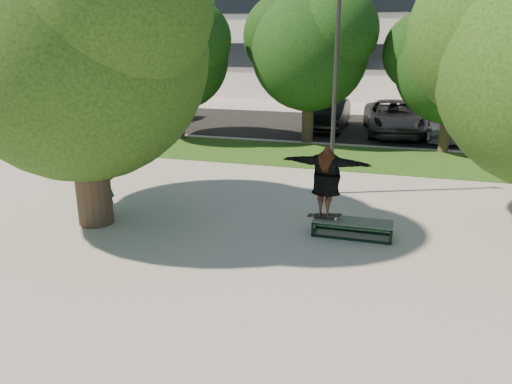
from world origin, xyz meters
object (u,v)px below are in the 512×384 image
(tree_left, at_px, (76,35))
(car_grey, at_px, (394,117))
(lamppost, at_px, (335,84))
(bystander, at_px, (105,185))
(car_dark, at_px, (330,115))
(car_silver_b, at_px, (445,123))
(car_silver_a, at_px, (167,109))
(grind_box, at_px, (352,228))

(tree_left, xyz_separation_m, car_grey, (6.79, 13.83, -3.67))
(lamppost, relative_size, bystander, 3.98)
(car_dark, bearing_deg, car_silver_b, -4.34)
(tree_left, relative_size, car_silver_a, 1.86)
(lamppost, height_order, car_grey, lamppost)
(tree_left, height_order, car_grey, tree_left)
(car_silver_a, bearing_deg, lamppost, -36.03)
(lamppost, xyz_separation_m, car_silver_a, (-10.00, 9.91, -2.50))
(car_silver_a, bearing_deg, car_grey, 8.80)
(car_grey, bearing_deg, car_silver_b, -14.87)
(lamppost, distance_m, bystander, 6.71)
(bystander, xyz_separation_m, car_dark, (3.82, 13.43, -0.05))
(car_silver_a, distance_m, car_dark, 8.50)
(tree_left, bearing_deg, car_dark, 74.84)
(tree_left, bearing_deg, car_silver_b, 56.35)
(car_grey, height_order, car_silver_b, car_grey)
(tree_left, height_order, grind_box, tree_left)
(car_dark, distance_m, car_silver_b, 5.24)
(lamppost, height_order, car_silver_a, lamppost)
(tree_left, relative_size, lamppost, 1.16)
(tree_left, bearing_deg, lamppost, 36.42)
(tree_left, bearing_deg, car_silver_a, 108.81)
(lamppost, xyz_separation_m, car_dark, (-1.50, 10.10, -2.43))
(bystander, relative_size, car_dark, 0.35)
(grind_box, relative_size, car_silver_b, 0.40)
(car_silver_a, bearing_deg, grind_box, -41.20)
(tree_left, xyz_separation_m, bystander, (-0.02, 0.57, -3.65))
(grind_box, xyz_separation_m, bystander, (-6.26, -0.24, 0.58))
(grind_box, xyz_separation_m, car_silver_b, (2.78, 12.73, 0.46))
(lamppost, bearing_deg, car_silver_a, 135.25)
(car_dark, height_order, car_grey, car_grey)
(lamppost, distance_m, car_silver_a, 14.30)
(bystander, relative_size, car_grey, 0.28)
(car_silver_b, bearing_deg, bystander, -128.30)
(lamppost, xyz_separation_m, grind_box, (0.94, -3.09, -2.96))
(car_silver_a, height_order, car_silver_b, car_silver_b)
(lamppost, relative_size, car_grey, 1.13)
(lamppost, height_order, car_silver_b, lamppost)
(lamppost, xyz_separation_m, bystander, (-5.32, -3.33, -2.38))
(grind_box, bearing_deg, bystander, -177.81)
(grind_box, height_order, car_dark, car_dark)
(grind_box, bearing_deg, lamppost, 106.97)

